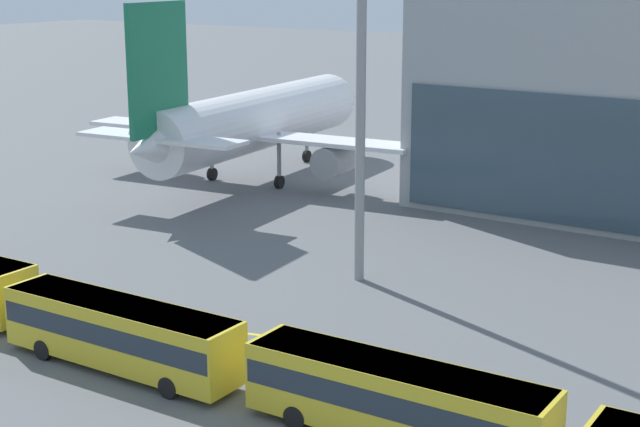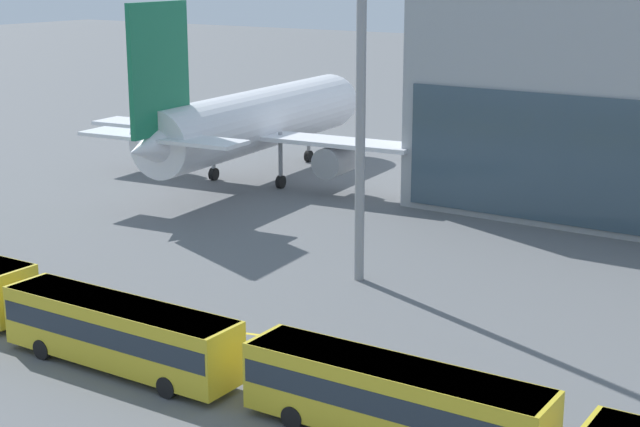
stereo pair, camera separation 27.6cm
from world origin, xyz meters
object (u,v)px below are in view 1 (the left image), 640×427
at_px(shuttle_bus_2, 120,331).
at_px(floodlight_mast, 362,8).
at_px(airliner_at_gate_near, 250,122).
at_px(shuttle_bus_3, 396,397).

height_order(shuttle_bus_2, floodlight_mast, floodlight_mast).
height_order(airliner_at_gate_near, shuttle_bus_3, airliner_at_gate_near).
distance_m(shuttle_bus_3, floodlight_mast, 25.05).
bearing_deg(shuttle_bus_2, floodlight_mast, 82.07).
relative_size(airliner_at_gate_near, floodlight_mast, 1.38).
xyz_separation_m(shuttle_bus_2, floodlight_mast, (2.27, 17.65, 14.14)).
bearing_deg(airliner_at_gate_near, shuttle_bus_3, -141.63).
xyz_separation_m(airliner_at_gate_near, shuttle_bus_2, (19.72, -35.70, -3.41)).
bearing_deg(airliner_at_gate_near, shuttle_bus_2, -156.92).
xyz_separation_m(airliner_at_gate_near, floodlight_mast, (21.99, -18.05, 10.73)).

